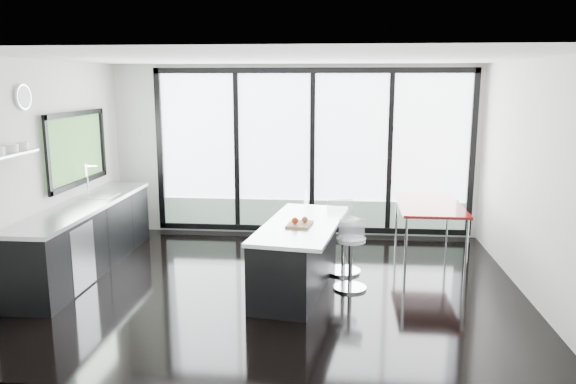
# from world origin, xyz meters

# --- Properties ---
(floor) EXTENTS (6.00, 5.00, 0.00)m
(floor) POSITION_xyz_m (0.00, 0.00, 0.00)
(floor) COLOR black
(floor) RESTS_ON ground
(ceiling) EXTENTS (6.00, 5.00, 0.00)m
(ceiling) POSITION_xyz_m (0.00, 0.00, 2.80)
(ceiling) COLOR white
(ceiling) RESTS_ON wall_back
(wall_back) EXTENTS (6.00, 0.09, 2.80)m
(wall_back) POSITION_xyz_m (0.27, 2.47, 1.27)
(wall_back) COLOR silver
(wall_back) RESTS_ON ground
(wall_front) EXTENTS (6.00, 0.00, 2.80)m
(wall_front) POSITION_xyz_m (0.00, -2.50, 1.40)
(wall_front) COLOR silver
(wall_front) RESTS_ON ground
(wall_left) EXTENTS (0.26, 5.00, 2.80)m
(wall_left) POSITION_xyz_m (-2.97, 0.27, 1.56)
(wall_left) COLOR silver
(wall_left) RESTS_ON ground
(wall_right) EXTENTS (0.00, 5.00, 2.80)m
(wall_right) POSITION_xyz_m (3.00, 0.00, 1.40)
(wall_right) COLOR silver
(wall_right) RESTS_ON ground
(counter_cabinets) EXTENTS (0.69, 3.24, 1.36)m
(counter_cabinets) POSITION_xyz_m (-2.67, 0.40, 0.46)
(counter_cabinets) COLOR black
(counter_cabinets) RESTS_ON floor
(island) EXTENTS (1.15, 2.16, 1.09)m
(island) POSITION_xyz_m (0.24, -0.02, 0.43)
(island) COLOR black
(island) RESTS_ON floor
(bar_stool_near) EXTENTS (0.45, 0.45, 0.66)m
(bar_stool_near) POSITION_xyz_m (0.90, -0.01, 0.33)
(bar_stool_near) COLOR silver
(bar_stool_near) RESTS_ON floor
(bar_stool_far) EXTENTS (0.61, 0.61, 0.75)m
(bar_stool_far) POSITION_xyz_m (0.82, 0.60, 0.37)
(bar_stool_far) COLOR silver
(bar_stool_far) RESTS_ON floor
(red_table) EXTENTS (0.90, 1.55, 0.82)m
(red_table) POSITION_xyz_m (2.03, 1.27, 0.41)
(red_table) COLOR maroon
(red_table) RESTS_ON floor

